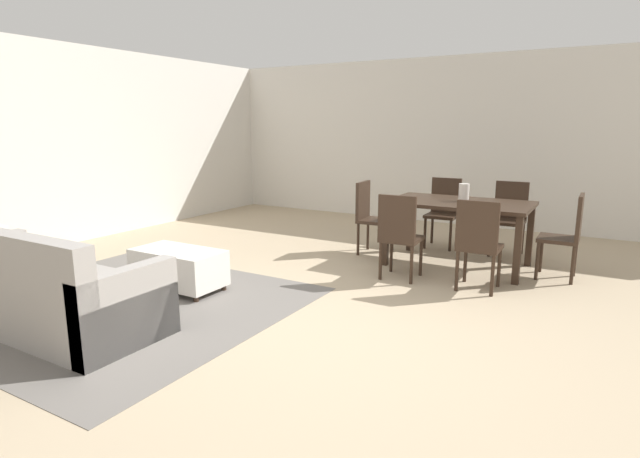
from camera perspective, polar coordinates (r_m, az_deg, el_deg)
The scene contains 14 objects.
ground_plane at distance 4.23m, azimuth -0.87°, elevation -10.94°, with size 10.80×10.80×0.00m, color tan.
wall_back at distance 8.58m, azimuth 16.91°, elevation 9.36°, with size 9.00×0.12×2.70m, color silver.
wall_left at distance 7.58m, azimuth -29.50°, elevation 8.11°, with size 0.12×11.00×2.70m, color silver.
area_rug at distance 5.06m, azimuth -21.55°, elevation -7.86°, with size 3.00×2.80×0.01m, color slate.
couch at distance 4.76m, azimuth -29.08°, elevation -6.14°, with size 2.17×0.86×0.86m.
ottoman_table at distance 5.26m, azimuth -15.63°, elevation -4.12°, with size 0.92×0.49×0.41m.
dining_table at distance 6.05m, azimuth 15.38°, elevation 2.15°, with size 1.58×0.94×0.76m.
dining_chair_near_left at distance 5.38m, azimuth 8.92°, elevation -0.34°, with size 0.42×0.42×0.92m.
dining_chair_near_right at distance 5.18m, azimuth 17.41°, elevation -1.21°, with size 0.41×0.41×0.92m.
dining_chair_far_left at distance 7.03m, azimuth 13.76°, elevation 2.29°, with size 0.41×0.41×0.92m.
dining_chair_far_right at distance 6.83m, azimuth 20.53°, elevation 1.62°, with size 0.41×0.41×0.92m.
dining_chair_head_east at distance 5.94m, azimuth 26.13°, elevation -0.28°, with size 0.40×0.40×0.92m.
dining_chair_head_west at distance 6.46m, azimuth 5.63°, elevation 1.77°, with size 0.43×0.43×0.92m.
vase_centerpiece at distance 6.05m, azimuth 15.89°, elevation 3.98°, with size 0.12×0.12×0.20m, color silver.
Camera 1 is at (2.03, -3.34, 1.63)m, focal length 28.42 mm.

